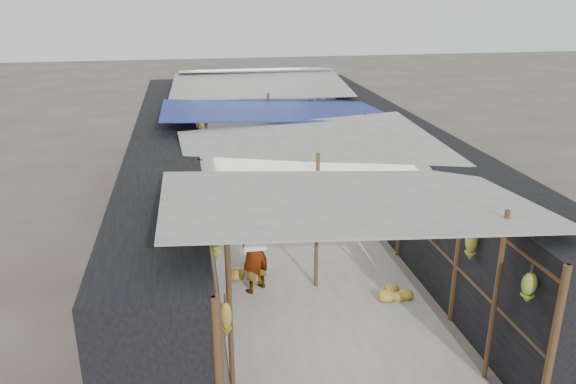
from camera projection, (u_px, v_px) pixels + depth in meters
aisle_slab at (284, 216)px, 13.78m from camera, size 3.60×16.00×0.02m
stall_left at (169, 178)px, 12.94m from camera, size 1.40×15.00×2.30m
stall_right at (392, 166)px, 13.83m from camera, size 1.40×15.00×2.30m
crate_near at (284, 223)px, 13.01m from camera, size 0.55×0.48×0.29m
crate_mid at (336, 208)px, 13.93m from camera, size 0.56×0.52×0.27m
crate_back at (231, 179)px, 16.05m from camera, size 0.51×0.48×0.26m
black_basin at (317, 173)px, 16.72m from camera, size 0.56×0.56×0.17m
vendor_elderly at (255, 250)px, 10.11m from camera, size 0.72×0.69×1.67m
shopper_blue at (274, 158)px, 15.55m from camera, size 0.90×0.76×1.66m
vendor_seated at (283, 150)px, 18.01m from camera, size 0.39×0.55×0.77m
market_canopy at (283, 117)px, 13.26m from camera, size 5.62×15.20×2.77m
hanging_bananas at (285, 152)px, 13.03m from camera, size 3.95×14.23×0.83m
floor_bananas at (287, 218)px, 13.29m from camera, size 3.63×9.04×0.35m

